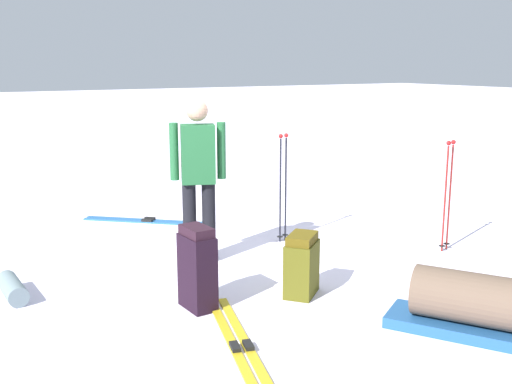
{
  "coord_description": "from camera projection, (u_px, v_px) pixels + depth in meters",
  "views": [
    {
      "loc": [
        3.23,
        5.55,
        2.07
      ],
      "look_at": [
        0.0,
        0.0,
        0.7
      ],
      "focal_mm": 42.98,
      "sensor_mm": 36.0,
      "label": 1
    }
  ],
  "objects": [
    {
      "name": "gear_sled",
      "position": [
        471.0,
        306.0,
        4.72
      ],
      "size": [
        1.05,
        1.3,
        0.49
      ],
      "color": "#204F85",
      "rests_on": "ground_plane"
    },
    {
      "name": "ski_poles_planted_near",
      "position": [
        283.0,
        182.0,
        7.08
      ],
      "size": [
        0.16,
        0.1,
        1.27
      ],
      "color": "black",
      "rests_on": "ground_plane"
    },
    {
      "name": "ski_pair_far",
      "position": [
        242.0,
        349.0,
        4.48
      ],
      "size": [
        0.69,
        1.92,
        0.05
      ],
      "color": "gold",
      "rests_on": "ground_plane"
    },
    {
      "name": "skier_standing",
      "position": [
        198.0,
        173.0,
        6.26
      ],
      "size": [
        0.54,
        0.33,
        1.7
      ],
      "color": "black",
      "rests_on": "ground_plane"
    },
    {
      "name": "backpack_bright",
      "position": [
        197.0,
        269.0,
        5.18
      ],
      "size": [
        0.23,
        0.36,
        0.72
      ],
      "color": "black",
      "rests_on": "ground_plane"
    },
    {
      "name": "ski_pair_near",
      "position": [
        148.0,
        221.0,
        8.07
      ],
      "size": [
        1.44,
        1.3,
        0.05
      ],
      "color": "#29619E",
      "rests_on": "ground_plane"
    },
    {
      "name": "backpack_large_dark",
      "position": [
        302.0,
        265.0,
        5.5
      ],
      "size": [
        0.44,
        0.43,
        0.57
      ],
      "color": "#4D4B13",
      "rests_on": "ground_plane"
    },
    {
      "name": "ground_plane",
      "position": [
        256.0,
        254.0,
        6.71
      ],
      "size": [
        80.0,
        80.0,
        0.0
      ],
      "primitive_type": "plane",
      "color": "white"
    },
    {
      "name": "ski_poles_planted_far",
      "position": [
        448.0,
        190.0,
        6.73
      ],
      "size": [
        0.18,
        0.1,
        1.24
      ],
      "color": "maroon",
      "rests_on": "ground_plane"
    },
    {
      "name": "sleeping_mat_rolled",
      "position": [
        12.0,
        288.0,
        5.46
      ],
      "size": [
        0.2,
        0.56,
        0.18
      ],
      "primitive_type": "cylinder",
      "rotation": [
        0.0,
        1.57,
        4.75
      ],
      "color": "slate",
      "rests_on": "ground_plane"
    }
  ]
}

